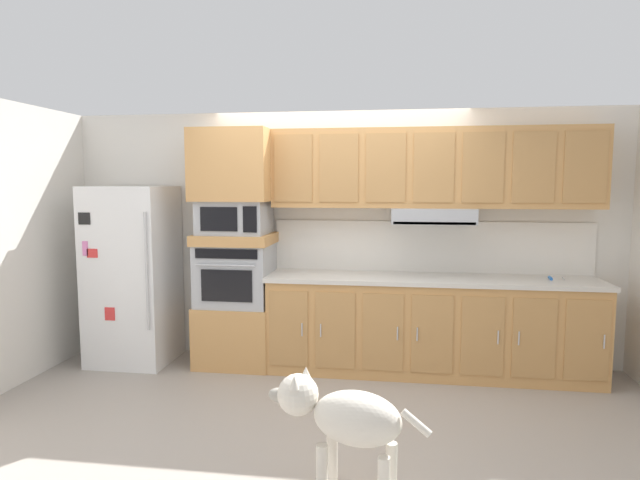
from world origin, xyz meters
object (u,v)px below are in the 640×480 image
object	(u,v)px
refrigerator	(133,275)
dog	(343,416)
built_in_oven	(236,274)
screwdriver	(551,278)
microwave	(235,217)

from	to	relation	value
refrigerator	dog	world-z (taller)	refrigerator
built_in_oven	screwdriver	bearing A→B (deg)	0.22
microwave	screwdriver	bearing A→B (deg)	0.22
screwdriver	dog	xyz separation A→B (m)	(-1.69, -2.08, -0.48)
refrigerator	dog	distance (m)	3.08
built_in_oven	microwave	distance (m)	0.56
built_in_oven	microwave	xyz separation A→B (m)	(0.00, -0.00, 0.56)
refrigerator	screwdriver	size ratio (longest dim) A/B	12.71
microwave	dog	distance (m)	2.62
microwave	dog	world-z (taller)	microwave
refrigerator	screwdriver	world-z (taller)	refrigerator
microwave	dog	xyz separation A→B (m)	(1.27, -2.07, -1.00)
built_in_oven	microwave	bearing A→B (deg)	-0.77
microwave	screwdriver	size ratio (longest dim) A/B	4.65
refrigerator	screwdriver	distance (m)	4.00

